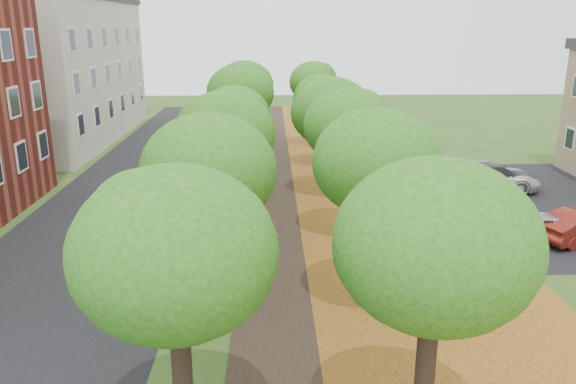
{
  "coord_description": "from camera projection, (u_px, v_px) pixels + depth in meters",
  "views": [
    {
      "loc": [
        -0.43,
        -9.56,
        8.37
      ],
      "look_at": [
        0.19,
        10.03,
        2.5
      ],
      "focal_mm": 35.0,
      "sensor_mm": 36.0,
      "label": 1
    }
  ],
  "objects": [
    {
      "name": "street_asphalt",
      "position": [
        117.0,
        215.0,
        25.7
      ],
      "size": [
        8.0,
        70.0,
        0.01
      ],
      "primitive_type": "cube",
      "color": "black",
      "rests_on": "ground"
    },
    {
      "name": "footpath",
      "position": [
        281.0,
        213.0,
        25.92
      ],
      "size": [
        3.2,
        70.0,
        0.01
      ],
      "primitive_type": "cube",
      "color": "black",
      "rests_on": "ground"
    },
    {
      "name": "leaf_verge",
      "position": [
        388.0,
        212.0,
        26.08
      ],
      "size": [
        7.5,
        70.0,
        0.01
      ],
      "primitive_type": "cube",
      "color": "#B07420",
      "rests_on": "ground"
    },
    {
      "name": "parking_lot",
      "position": [
        557.0,
        203.0,
        27.29
      ],
      "size": [
        9.0,
        16.0,
        0.01
      ],
      "primitive_type": "cube",
      "color": "black",
      "rests_on": "ground"
    },
    {
      "name": "tree_row_west",
      "position": [
        230.0,
        122.0,
        24.63
      ],
      "size": [
        3.7,
        33.7,
        5.87
      ],
      "color": "black",
      "rests_on": "ground"
    },
    {
      "name": "tree_row_east",
      "position": [
        339.0,
        121.0,
        24.78
      ],
      "size": [
        3.7,
        33.7,
        5.87
      ],
      "color": "black",
      "rests_on": "ground"
    },
    {
      "name": "building_cream",
      "position": [
        44.0,
        69.0,
        41.15
      ],
      "size": [
        10.3,
        20.3,
        10.4
      ],
      "color": "beige",
      "rests_on": "ground"
    },
    {
      "name": "car_silver",
      "position": [
        559.0,
        228.0,
        22.3
      ],
      "size": [
        3.74,
        1.87,
        1.23
      ],
      "primitive_type": "imported",
      "rotation": [
        0.0,
        0.0,
        1.45
      ],
      "color": "#B0AFB4",
      "rests_on": "ground"
    },
    {
      "name": "car_grey",
      "position": [
        491.0,
        177.0,
        29.09
      ],
      "size": [
        5.58,
        3.59,
        1.51
      ],
      "primitive_type": "imported",
      "rotation": [
        0.0,
        0.0,
        1.88
      ],
      "color": "#393A3E",
      "rests_on": "ground"
    },
    {
      "name": "car_white",
      "position": [
        488.0,
        176.0,
        29.49
      ],
      "size": [
        5.52,
        3.41,
        1.43
      ],
      "primitive_type": "imported",
      "rotation": [
        0.0,
        0.0,
        1.36
      ],
      "color": "silver",
      "rests_on": "ground"
    }
  ]
}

